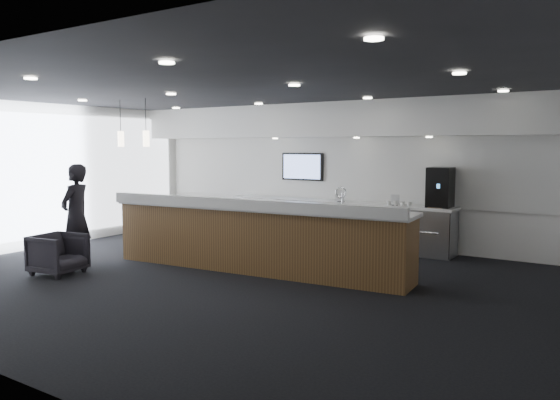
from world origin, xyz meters
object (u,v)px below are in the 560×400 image
Objects in this scene: service_counter at (256,237)px; armchair at (58,254)px; coffee_machine at (440,187)px; lounge_guest at (76,215)px.

armchair is at bearing -147.37° from service_counter.
service_counter is 3.76m from coffee_machine.
service_counter is at bearing -61.13° from armchair.
service_counter is 3.27m from armchair.
service_counter is 7.20× the size of coffee_machine.
lounge_guest is (-2.91, -1.39, 0.33)m from service_counter.
coffee_machine reaches higher than service_counter.
lounge_guest is (-0.33, 0.60, 0.56)m from armchair.
lounge_guest reaches higher than service_counter.
lounge_guest is at bearing 19.99° from armchair.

